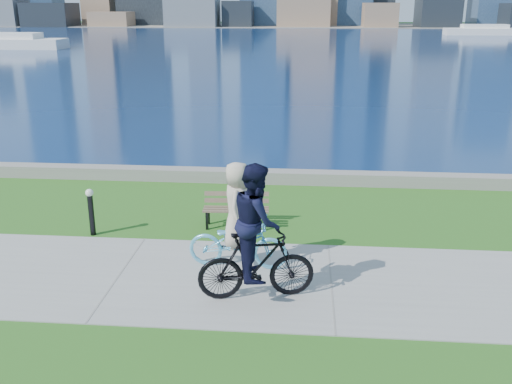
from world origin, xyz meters
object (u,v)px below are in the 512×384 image
cyclist_woman (238,229)px  cyclist_man (256,244)px  park_bench (236,206)px  bollard_lamp (91,209)px

cyclist_woman → cyclist_man: 1.30m
park_bench → bollard_lamp: 3.24m
cyclist_woman → cyclist_man: cyclist_man is taller
bollard_lamp → cyclist_man: size_ratio=0.44×
park_bench → cyclist_man: cyclist_man is taller
cyclist_woman → bollard_lamp: bearing=71.8°
bollard_lamp → cyclist_woman: (3.42, -1.37, 0.19)m
park_bench → bollard_lamp: size_ratio=1.42×
cyclist_man → bollard_lamp: bearing=44.9°
bollard_lamp → cyclist_man: cyclist_man is taller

